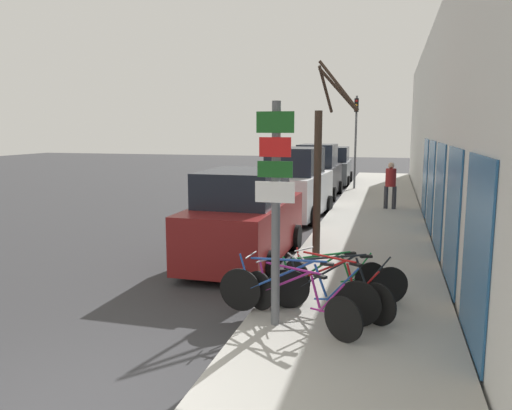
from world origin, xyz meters
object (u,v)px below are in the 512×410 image
at_px(parked_car_3, 334,167).
at_px(street_tree, 320,170).
at_px(bicycle_2, 334,287).
at_px(parked_car_2, 318,173).
at_px(traffic_light, 356,130).
at_px(bicycle_4, 328,280).
at_px(parked_car_0, 245,220).
at_px(bicycle_1, 296,293).
at_px(signpost, 276,206).
at_px(bicycle_0, 298,300).
at_px(bicycle_3, 341,284).
at_px(pedestrian_near, 391,182).
at_px(parked_car_1, 296,187).

height_order(parked_car_3, street_tree, street_tree).
relative_size(bicycle_2, parked_car_2, 0.46).
distance_m(parked_car_2, traffic_light, 3.48).
xyz_separation_m(bicycle_4, parked_car_0, (-2.26, 2.60, 0.47)).
xyz_separation_m(bicycle_1, bicycle_4, (0.37, 0.96, -0.05)).
bearing_deg(signpost, bicycle_1, 50.66).
xyz_separation_m(bicycle_1, parked_car_3, (-1.79, 20.83, 0.38)).
relative_size(parked_car_2, traffic_light, 0.96).
distance_m(bicycle_0, parked_car_0, 4.30).
height_order(parked_car_2, parked_car_3, parked_car_2).
bearing_deg(bicycle_3, bicycle_1, 118.07).
bearing_deg(pedestrian_near, parked_car_1, 36.84).
distance_m(signpost, parked_car_1, 9.99).
relative_size(bicycle_2, parked_car_0, 0.44).
relative_size(signpost, traffic_light, 0.74).
distance_m(bicycle_2, parked_car_3, 20.42).
xyz_separation_m(bicycle_0, parked_car_1, (-1.87, 9.74, 0.57)).
height_order(bicycle_4, parked_car_2, parked_car_2).
distance_m(signpost, bicycle_3, 1.98).
bearing_deg(pedestrian_near, traffic_light, -70.40).
bearing_deg(street_tree, traffic_light, 90.83).
bearing_deg(signpost, bicycle_0, 14.60).
xyz_separation_m(bicycle_4, street_tree, (-0.57, 2.87, 1.64)).
bearing_deg(bicycle_4, street_tree, -20.15).
xyz_separation_m(parked_car_2, street_tree, (1.67, -11.31, 1.08)).
bearing_deg(street_tree, parked_car_0, -170.90).
relative_size(parked_car_3, pedestrian_near, 2.81).
height_order(signpost, parked_car_1, signpost).
bearing_deg(parked_car_1, bicycle_2, -71.61).
height_order(bicycle_1, street_tree, street_tree).
relative_size(signpost, bicycle_2, 1.68).
bearing_deg(traffic_light, pedestrian_near, -73.94).
height_order(parked_car_0, parked_car_1, parked_car_1).
bearing_deg(street_tree, parked_car_1, 105.72).
bearing_deg(bicycle_1, traffic_light, 6.48).
bearing_deg(bicycle_2, street_tree, 47.25).
xyz_separation_m(signpost, parked_car_1, (-1.54, 9.83, -0.86)).
bearing_deg(bicycle_4, parked_car_1, -17.18).
bearing_deg(parked_car_1, bicycle_4, -71.87).
bearing_deg(parked_car_0, signpost, -66.92).
relative_size(bicycle_3, street_tree, 0.49).
height_order(bicycle_0, bicycle_1, bicycle_1).
xyz_separation_m(bicycle_1, parked_car_2, (-1.88, 15.14, 0.51)).
relative_size(bicycle_2, bicycle_3, 0.91).
xyz_separation_m(bicycle_0, bicycle_2, (0.45, 0.78, 0.00)).
bearing_deg(parked_car_3, bicycle_1, -86.73).
distance_m(bicycle_2, traffic_light, 17.27).
xyz_separation_m(bicycle_0, parked_car_2, (-1.94, 15.38, 0.54)).
relative_size(bicycle_3, traffic_light, 0.48).
relative_size(signpost, parked_car_0, 0.74).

